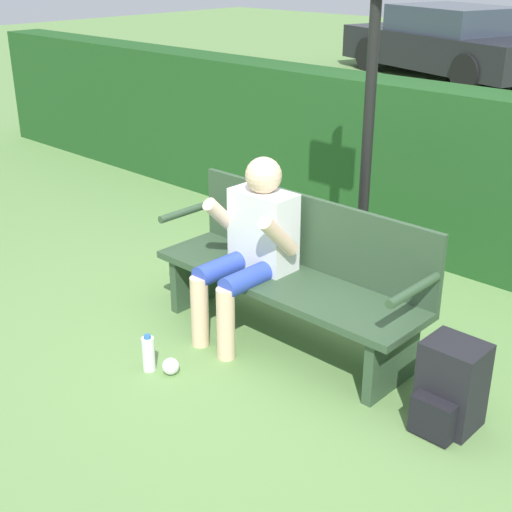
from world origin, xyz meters
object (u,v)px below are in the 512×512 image
Objects in this scene: signpost at (369,99)px; backpack at (450,388)px; parked_car at (451,43)px; water_bottle at (148,354)px; park_bench at (293,273)px; person_seated at (252,241)px.

backpack is at bearing -35.43° from signpost.
signpost is at bearing -46.73° from parked_car.
backpack reaches higher than water_bottle.
backpack is 1.69m from water_bottle.
backpack is 0.20× the size of signpost.
backpack is at bearing -43.27° from parked_car.
water_bottle is (-0.35, -0.87, -0.33)m from park_bench.
signpost is (0.37, 1.54, 1.30)m from water_bottle.
signpost reaches higher than backpack.
backpack is at bearing 25.20° from water_bottle.
person_seated is at bearing 81.08° from water_bottle.
person_seated is at bearing -49.81° from parked_car.
person_seated is 0.24× the size of parked_car.
backpack is 2.04× the size of water_bottle.
park_bench is 0.76× the size of signpost.
person_seated is 1.14m from signpost.
water_bottle is (-1.53, -0.72, -0.11)m from backpack.
water_bottle is at bearing -111.70° from park_bench.
parked_car reaches higher than water_bottle.
park_bench is at bearing 28.63° from person_seated.
signpost is (0.25, 0.79, 0.78)m from person_seated.
person_seated reaches higher than water_bottle.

